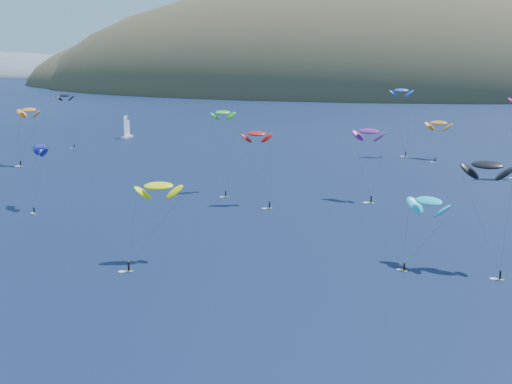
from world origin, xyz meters
name	(u,v)px	position (x,y,z in m)	size (l,w,h in m)	color
island	(389,101)	(39.40, 562.36, -10.74)	(730.00, 300.00, 210.00)	#3D3526
sailboat	(127,136)	(-73.94, 221.22, 0.93)	(9.14, 7.86, 11.19)	white
kitesurfer_1	(29,110)	(-83.21, 152.82, 18.68)	(10.03, 9.90, 21.32)	yellow
kitesurfer_2	(159,186)	(-5.11, 56.70, 14.57)	(9.74, 13.74, 17.08)	yellow
kitesurfer_3	(223,113)	(-7.62, 123.58, 22.18)	(7.63, 14.04, 24.20)	yellow
kitesurfer_4	(401,90)	(43.25, 195.47, 24.07)	(8.57, 5.80, 26.43)	yellow
kitesurfer_5	(429,201)	(47.07, 62.96, 12.31)	(9.83, 11.40, 14.89)	yellow
kitesurfer_6	(369,131)	(33.74, 119.96, 18.25)	(9.74, 11.34, 20.79)	yellow
kitesurfer_7	(488,165)	(57.64, 64.00, 19.52)	(10.14, 12.98, 22.15)	yellow
kitesurfer_9	(257,134)	(4.89, 108.85, 18.32)	(9.69, 10.44, 20.54)	yellow
kitesurfer_10	(40,147)	(-49.29, 94.40, 15.52)	(8.10, 14.10, 17.75)	yellow
kitesurfer_11	(439,123)	(56.94, 191.00, 12.87)	(10.57, 14.10, 15.58)	yellow
kitesurfer_12	(65,96)	(-88.18, 192.12, 20.46)	(9.06, 6.97, 22.44)	yellow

